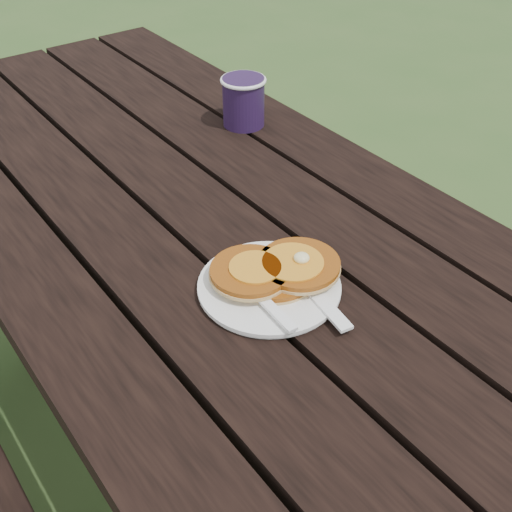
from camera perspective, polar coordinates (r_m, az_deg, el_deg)
ground at (r=1.65m, az=-3.27°, el=-18.10°), size 60.00×60.00×0.00m
picnic_table at (r=1.36m, az=-3.83°, el=-9.40°), size 1.36×1.80×0.75m
plate at (r=0.93m, az=1.18°, el=-2.78°), size 0.25×0.25×0.01m
pancake_stack at (r=0.93m, az=1.80°, el=-1.23°), size 0.19×0.15×0.04m
knife at (r=0.92m, az=5.01°, el=-3.07°), size 0.05×0.18×0.00m
fork at (r=0.88m, az=1.28°, el=-4.54°), size 0.04×0.16×0.01m
coffee_cup at (r=1.36m, az=-1.12°, el=13.81°), size 0.09×0.09×0.10m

